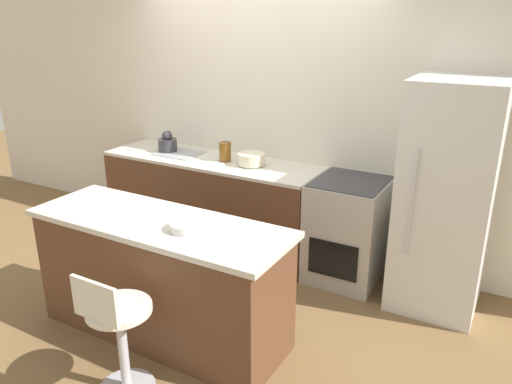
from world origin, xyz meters
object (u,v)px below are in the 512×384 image
refrigerator (446,198)px  mixing_bowl (251,159)px  kettle (168,143)px  stool_chair (118,334)px  oven_range (347,230)px

refrigerator → mixing_bowl: 1.74m
refrigerator → kettle: 2.72m
stool_chair → kettle: size_ratio=4.07×
oven_range → stool_chair: (-0.68, -2.06, -0.02)m
oven_range → refrigerator: 0.89m
mixing_bowl → refrigerator: bearing=-1.1°
stool_chair → mixing_bowl: bearing=97.9°
oven_range → stool_chair: 2.17m
oven_range → kettle: bearing=179.7°
mixing_bowl → oven_range: bearing=-0.5°
refrigerator → stool_chair: bearing=-125.4°
mixing_bowl → stool_chair: bearing=-82.1°
stool_chair → refrigerator: bearing=54.6°
stool_chair → mixing_bowl: 2.16m
oven_range → kettle: (-1.95, 0.01, 0.53)m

